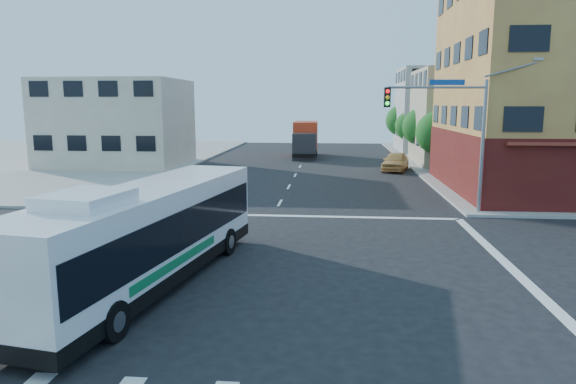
{
  "coord_description": "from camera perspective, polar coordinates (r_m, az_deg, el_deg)",
  "views": [
    {
      "loc": [
        3.15,
        -16.55,
        5.78
      ],
      "look_at": [
        1.24,
        4.62,
        2.12
      ],
      "focal_mm": 32.0,
      "sensor_mm": 36.0,
      "label": 1
    }
  ],
  "objects": [
    {
      "name": "ground",
      "position": [
        17.81,
        -5.38,
        -9.2
      ],
      "size": [
        120.0,
        120.0,
        0.0
      ],
      "primitive_type": "plane",
      "color": "black",
      "rests_on": "ground"
    },
    {
      "name": "building_east_near",
      "position": [
        52.41,
        20.65,
        7.77
      ],
      "size": [
        12.06,
        10.06,
        9.0
      ],
      "color": "tan",
      "rests_on": "ground"
    },
    {
      "name": "street_tree_b",
      "position": [
        53.24,
        14.73,
        7.28
      ],
      "size": [
        3.8,
        3.8,
        5.79
      ],
      "color": "#371F14",
      "rests_on": "ground"
    },
    {
      "name": "street_tree_d",
      "position": [
        69.06,
        12.56,
        7.98
      ],
      "size": [
        4.0,
        4.0,
        6.03
      ],
      "color": "#371F14",
      "rests_on": "ground"
    },
    {
      "name": "transit_bus",
      "position": [
        16.93,
        -15.3,
        -4.42
      ],
      "size": [
        4.5,
        12.2,
        3.53
      ],
      "rotation": [
        0.0,
        0.0,
        -0.17
      ],
      "color": "black",
      "rests_on": "ground"
    },
    {
      "name": "box_truck",
      "position": [
        56.39,
        1.95,
        5.79
      ],
      "size": [
        2.71,
        8.56,
        3.83
      ],
      "rotation": [
        0.0,
        0.0,
        0.02
      ],
      "color": "#25252A",
      "rests_on": "ground"
    },
    {
      "name": "street_tree_c",
      "position": [
        61.15,
        13.49,
        7.34
      ],
      "size": [
        3.4,
        3.4,
        5.29
      ],
      "color": "#371F14",
      "rests_on": "ground"
    },
    {
      "name": "signal_mast_ne",
      "position": [
        27.82,
        17.62,
        7.68
      ],
      "size": [
        7.91,
        1.13,
        8.07
      ],
      "color": "gray",
      "rests_on": "ground"
    },
    {
      "name": "parked_car",
      "position": [
        45.77,
        11.85,
        3.35
      ],
      "size": [
        3.1,
        5.12,
        1.63
      ],
      "primitive_type": "imported",
      "rotation": [
        0.0,
        0.0,
        -0.26
      ],
      "color": "tan",
      "rests_on": "ground"
    },
    {
      "name": "building_west",
      "position": [
        50.75,
        -18.42,
        7.28
      ],
      "size": [
        12.06,
        10.06,
        8.0
      ],
      "color": "beige",
      "rests_on": "ground"
    },
    {
      "name": "building_east_far",
      "position": [
        66.0,
        17.45,
        8.67
      ],
      "size": [
        12.06,
        10.06,
        10.0
      ],
      "color": "#ACACA7",
      "rests_on": "ground"
    },
    {
      "name": "street_tree_a",
      "position": [
        45.38,
        16.38,
        6.62
      ],
      "size": [
        3.6,
        3.6,
        5.53
      ],
      "color": "#371F14",
      "rests_on": "ground"
    }
  ]
}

